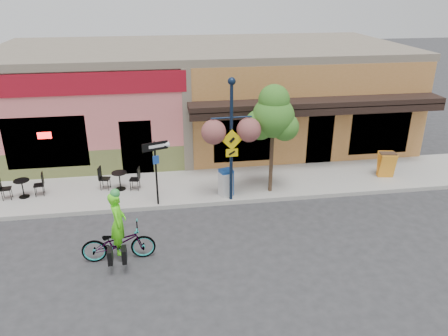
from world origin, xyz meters
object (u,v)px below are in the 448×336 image
object	(u,v)px
cyclist_rider	(119,231)
newspaper_box_blue	(226,182)
newspaper_box_grey	(225,184)
bicycle	(118,243)
one_way_sign	(156,174)
lamp_post	(231,141)
building	(202,94)
street_tree	(272,139)

from	to	relation	value
cyclist_rider	newspaper_box_blue	world-z (taller)	cyclist_rider
newspaper_box_grey	bicycle	bearing A→B (deg)	-161.34
bicycle	one_way_sign	distance (m)	3.15
cyclist_rider	lamp_post	distance (m)	4.76
building	cyclist_rider	bearing A→B (deg)	-108.92
cyclist_rider	street_tree	world-z (taller)	street_tree
cyclist_rider	lamp_post	bearing A→B (deg)	-52.65
one_way_sign	newspaper_box_grey	distance (m)	2.49
cyclist_rider	building	bearing A→B (deg)	-20.26
building	lamp_post	xyz separation A→B (m)	(0.24, -6.85, 0.02)
building	newspaper_box_blue	bearing A→B (deg)	-88.92
lamp_post	cyclist_rider	bearing A→B (deg)	-143.94
one_way_sign	cyclist_rider	bearing A→B (deg)	-129.14
one_way_sign	newspaper_box_blue	xyz separation A→B (m)	(2.40, 0.37, -0.65)
bicycle	cyclist_rider	bearing A→B (deg)	-91.34
bicycle	lamp_post	bearing A→B (deg)	-53.04
one_way_sign	newspaper_box_grey	bearing A→B (deg)	-11.37
street_tree	cyclist_rider	bearing A→B (deg)	-147.05
building	bicycle	world-z (taller)	building
street_tree	lamp_post	bearing A→B (deg)	-163.93
lamp_post	newspaper_box_grey	size ratio (longest dim) A/B	4.99
newspaper_box_blue	one_way_sign	bearing A→B (deg)	171.35
newspaper_box_grey	lamp_post	bearing A→B (deg)	-88.88
one_way_sign	street_tree	world-z (taller)	street_tree
building	one_way_sign	world-z (taller)	building
building	bicycle	size ratio (longest dim) A/B	9.11
building	lamp_post	distance (m)	6.85
building	lamp_post	bearing A→B (deg)	-88.03
cyclist_rider	newspaper_box_blue	bearing A→B (deg)	-48.28
newspaper_box_blue	street_tree	world-z (taller)	street_tree
bicycle	lamp_post	size ratio (longest dim) A/B	0.47
bicycle	lamp_post	xyz separation A→B (m)	(3.61, 2.85, 1.75)
building	one_way_sign	distance (m)	7.28
bicycle	newspaper_box_blue	xyz separation A→B (m)	(3.50, 3.22, 0.10)
cyclist_rider	street_tree	size ratio (longest dim) A/B	0.46
lamp_post	building	bearing A→B (deg)	89.35
cyclist_rider	lamp_post	xyz separation A→B (m)	(3.56, 2.85, 1.38)
one_way_sign	street_tree	distance (m)	4.13
building	newspaper_box_grey	distance (m)	6.75
building	one_way_sign	size ratio (longest dim) A/B	8.09
newspaper_box_blue	newspaper_box_grey	bearing A→B (deg)	-135.91
cyclist_rider	street_tree	xyz separation A→B (m)	(5.07, 3.29, 1.21)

